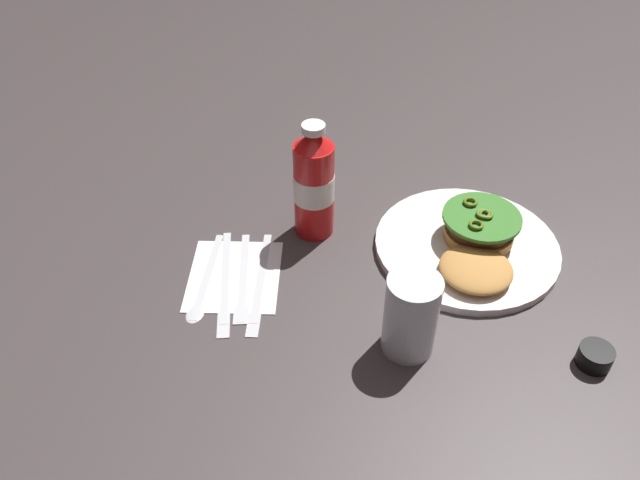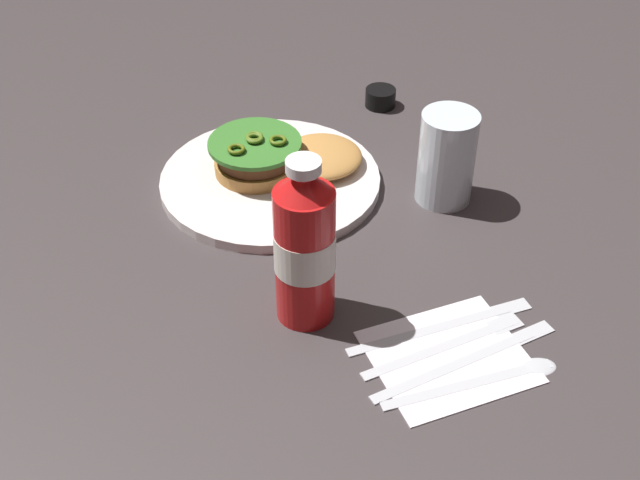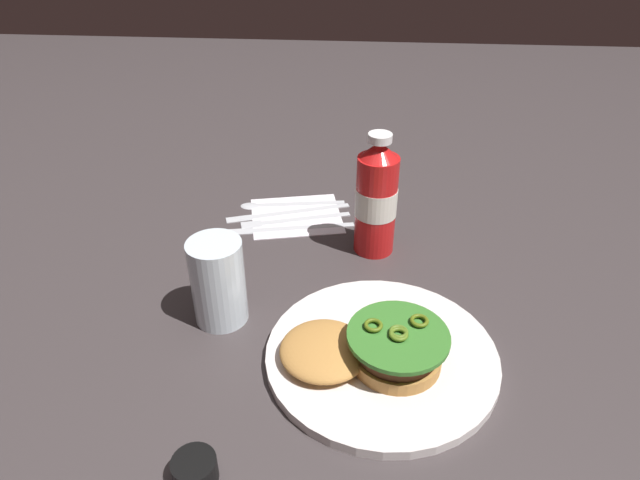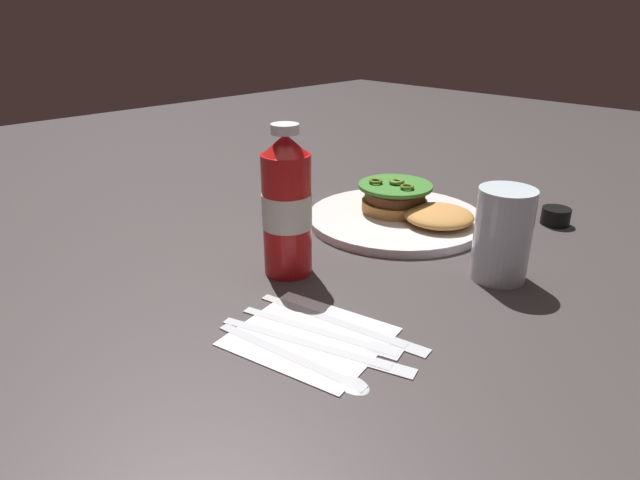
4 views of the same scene
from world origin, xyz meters
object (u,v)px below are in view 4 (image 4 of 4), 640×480
at_px(fork_utensil, 332,332).
at_px(napkin, 310,336).
at_px(water_glass, 501,235).
at_px(ketchup_bottle, 287,207).
at_px(dinner_plate, 396,219).
at_px(spoon_utensil, 310,362).
at_px(burger_sandwich, 410,204).
at_px(condiment_cup, 556,216).
at_px(steak_knife, 326,346).
at_px(butter_knife, 350,324).

bearing_deg(fork_utensil, napkin, -129.07).
bearing_deg(water_glass, ketchup_bottle, -138.82).
height_order(dinner_plate, napkin, dinner_plate).
bearing_deg(spoon_utensil, burger_sandwich, 113.41).
relative_size(napkin, fork_utensil, 0.82).
relative_size(ketchup_bottle, condiment_cup, 4.34).
xyz_separation_m(burger_sandwich, condiment_cup, (0.17, 0.16, -0.02)).
bearing_deg(steak_knife, spoon_utensil, -73.90).
bearing_deg(butter_knife, ketchup_bottle, 163.59).
height_order(water_glass, steak_knife, water_glass).
bearing_deg(napkin, burger_sandwich, 110.28).
height_order(water_glass, napkin, water_glass).
bearing_deg(water_glass, napkin, -104.58).
relative_size(dinner_plate, burger_sandwich, 1.43).
relative_size(condiment_cup, napkin, 0.29).
relative_size(ketchup_bottle, steak_knife, 0.92).
xyz_separation_m(spoon_utensil, fork_utensil, (-0.02, 0.05, 0.00)).
height_order(dinner_plate, ketchup_bottle, ketchup_bottle).
bearing_deg(fork_utensil, condiment_cup, 86.94).
height_order(dinner_plate, butter_knife, dinner_plate).
bearing_deg(ketchup_bottle, dinner_plate, 92.36).
relative_size(spoon_utensil, butter_knife, 0.88).
bearing_deg(ketchup_bottle, spoon_utensil, -35.99).
height_order(condiment_cup, fork_utensil, condiment_cup).
distance_m(fork_utensil, butter_knife, 0.03).
height_order(dinner_plate, water_glass, water_glass).
height_order(spoon_utensil, butter_knife, same).
bearing_deg(napkin, ketchup_bottle, 146.34).
xyz_separation_m(dinner_plate, water_glass, (0.22, -0.07, 0.05)).
bearing_deg(butter_knife, dinner_plate, 119.28).
bearing_deg(burger_sandwich, ketchup_bottle, -91.20).
distance_m(burger_sandwich, steak_knife, 0.40).
distance_m(dinner_plate, ketchup_bottle, 0.26).
height_order(burger_sandwich, spoon_utensil, burger_sandwich).
height_order(burger_sandwich, napkin, burger_sandwich).
relative_size(napkin, steak_knife, 0.72).
relative_size(ketchup_bottle, butter_knife, 0.92).
bearing_deg(water_glass, butter_knife, -103.20).
distance_m(burger_sandwich, butter_knife, 0.35).
height_order(burger_sandwich, water_glass, water_glass).
bearing_deg(dinner_plate, steak_knife, -62.90).
bearing_deg(ketchup_bottle, napkin, -33.66).
distance_m(burger_sandwich, water_glass, 0.22).
relative_size(dinner_plate, ketchup_bottle, 1.46).
bearing_deg(butter_knife, spoon_utensil, -75.99).
height_order(napkin, butter_knife, butter_knife).
relative_size(dinner_plate, butter_knife, 1.34).
relative_size(spoon_utensil, steak_knife, 0.88).
bearing_deg(dinner_plate, condiment_cup, 43.67).
bearing_deg(dinner_plate, burger_sandwich, 45.10).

